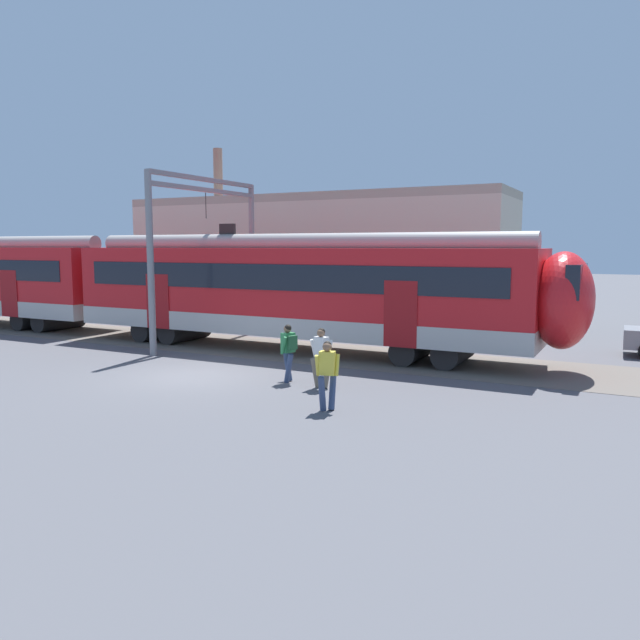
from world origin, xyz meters
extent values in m
plane|color=#515156|center=(0.00, 0.00, 0.00)|extent=(160.00, 160.00, 0.00)
cube|color=#605951|center=(-10.79, 5.32, 0.01)|extent=(80.00, 4.40, 0.01)
cube|color=#B7B2AD|center=(0.21, 5.32, 1.05)|extent=(18.00, 3.06, 0.70)
cube|color=red|center=(0.21, 5.32, 2.60)|extent=(18.00, 3.00, 2.40)
cube|color=black|center=(0.21, 3.80, 2.80)|extent=(16.56, 0.03, 0.90)
cube|color=maroon|center=(5.16, 3.80, 1.75)|extent=(1.10, 0.04, 2.10)
cube|color=maroon|center=(-4.74, 3.80, 1.75)|extent=(1.10, 0.04, 2.10)
cylinder|color=#9C9793|center=(0.21, 5.32, 3.98)|extent=(17.64, 0.70, 0.70)
cube|color=black|center=(-2.49, 5.32, 4.53)|extent=(0.70, 0.12, 0.40)
cylinder|color=black|center=(6.49, 5.32, 0.45)|extent=(0.90, 2.40, 0.90)
cylinder|color=black|center=(5.09, 5.32, 0.45)|extent=(0.90, 2.40, 0.90)
cylinder|color=black|center=(-4.67, 5.32, 0.45)|extent=(0.90, 2.40, 0.90)
cylinder|color=black|center=(-6.07, 5.32, 0.45)|extent=(0.90, 2.40, 0.90)
ellipsoid|color=red|center=(9.76, 5.32, 2.25)|extent=(1.80, 2.85, 2.95)
cube|color=black|center=(10.11, 5.32, 2.85)|extent=(0.40, 2.40, 1.00)
cube|color=maroon|center=(-13.44, 3.80, 1.75)|extent=(1.10, 0.04, 2.10)
cylinder|color=black|center=(-12.11, 5.32, 0.45)|extent=(0.90, 2.40, 0.90)
cylinder|color=black|center=(-13.51, 5.32, 0.45)|extent=(0.90, 2.40, 0.90)
cylinder|color=navy|center=(2.87, 0.70, 0.43)|extent=(0.38, 0.27, 0.87)
cylinder|color=navy|center=(3.06, 0.43, 0.43)|extent=(0.38, 0.27, 0.87)
cube|color=#2D7F47|center=(2.96, 0.57, 1.14)|extent=(0.36, 0.42, 0.56)
cylinder|color=#2D7F47|center=(2.96, 0.33, 1.09)|extent=(0.26, 0.17, 0.52)
cylinder|color=#2D7F47|center=(2.97, 0.80, 1.09)|extent=(0.26, 0.17, 0.52)
sphere|color=brown|center=(2.95, 0.57, 1.53)|extent=(0.22, 0.22, 0.22)
sphere|color=black|center=(2.96, 0.57, 1.56)|extent=(0.20, 0.20, 0.20)
cube|color=#235633|center=(3.13, 0.50, 1.16)|extent=(0.25, 0.32, 0.40)
cylinder|color=#6B6051|center=(4.04, 0.20, 0.43)|extent=(0.24, 0.38, 0.87)
cylinder|color=#6B6051|center=(4.29, 0.43, 0.43)|extent=(0.24, 0.38, 0.87)
cube|color=silver|center=(4.16, 0.32, 1.14)|extent=(0.41, 0.32, 0.56)
cylinder|color=silver|center=(4.40, 0.34, 1.09)|extent=(0.15, 0.26, 0.52)
cylinder|color=silver|center=(3.93, 0.29, 1.09)|extent=(0.15, 0.26, 0.52)
sphere|color=brown|center=(4.16, 0.30, 1.53)|extent=(0.22, 0.22, 0.22)
sphere|color=black|center=(4.16, 0.32, 1.56)|extent=(0.20, 0.20, 0.20)
cylinder|color=navy|center=(5.31, -1.87, 0.43)|extent=(0.22, 0.38, 0.87)
cylinder|color=navy|center=(5.42, -1.56, 0.43)|extent=(0.22, 0.38, 0.87)
cube|color=gold|center=(5.36, -1.71, 1.14)|extent=(0.40, 0.31, 0.56)
cylinder|color=gold|center=(5.56, -1.59, 1.09)|extent=(0.14, 0.26, 0.52)
cylinder|color=gold|center=(5.17, -1.84, 1.09)|extent=(0.14, 0.26, 0.52)
sphere|color=brown|center=(5.37, -1.73, 1.53)|extent=(0.22, 0.22, 0.22)
sphere|color=black|center=(5.36, -1.71, 1.56)|extent=(0.20, 0.20, 0.20)
cube|color=navy|center=(5.33, -1.54, 1.16)|extent=(0.31, 0.22, 0.40)
cylinder|color=gray|center=(-3.50, 2.12, 3.25)|extent=(0.24, 0.24, 6.50)
cylinder|color=gray|center=(-3.50, 8.52, 3.25)|extent=(0.24, 0.24, 6.50)
cube|color=gray|center=(-3.50, 5.32, 6.45)|extent=(0.20, 6.40, 0.16)
cube|color=gray|center=(-3.50, 5.32, 6.05)|extent=(0.20, 6.40, 0.16)
cylinder|color=black|center=(-3.50, 5.32, 5.45)|extent=(0.03, 0.03, 1.00)
cube|color=beige|center=(-3.32, 13.95, 3.00)|extent=(19.85, 5.00, 6.00)
cube|color=#9F9686|center=(-3.32, 13.95, 6.20)|extent=(19.85, 5.00, 0.40)
cylinder|color=#8C6656|center=(-9.27, 13.95, 7.60)|extent=(0.50, 0.50, 3.20)
camera|label=1|loc=(11.84, -14.60, 3.88)|focal=35.00mm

